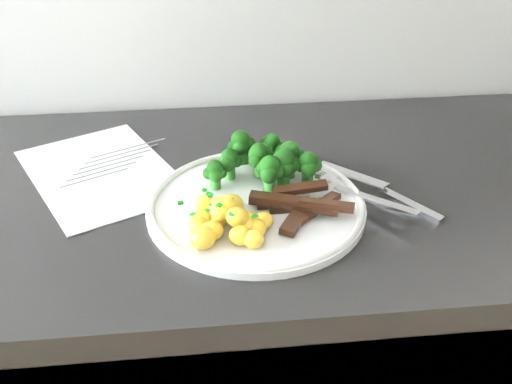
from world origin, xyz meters
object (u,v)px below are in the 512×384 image
at_px(plate, 256,205).
at_px(fork, 358,192).
at_px(broccoli, 266,159).
at_px(knife, 393,196).
at_px(potatoes, 228,220).
at_px(counter, 299,384).
at_px(beef_strips, 300,205).
at_px(recipe_paper, 102,172).

xyz_separation_m(plate, fork, (0.14, 0.00, 0.01)).
xyz_separation_m(broccoli, fork, (0.12, -0.06, -0.03)).
bearing_deg(plate, knife, 0.36).
bearing_deg(broccoli, plate, -108.59).
bearing_deg(broccoli, potatoes, -117.76).
distance_m(potatoes, knife, 0.25).
bearing_deg(counter, beef_strips, -109.26).
relative_size(recipe_paper, broccoli, 1.94).
bearing_deg(knife, fork, 179.75).
xyz_separation_m(fork, knife, (0.05, -0.00, -0.01)).
height_order(counter, broccoli, broccoli).
bearing_deg(beef_strips, plate, 155.32).
distance_m(counter, recipe_paper, 0.54).
height_order(broccoli, fork, broccoli).
xyz_separation_m(broccoli, knife, (0.17, -0.06, -0.04)).
relative_size(counter, potatoes, 18.87).
relative_size(recipe_paper, fork, 2.06).
distance_m(counter, potatoes, 0.49).
height_order(counter, fork, fork).
bearing_deg(beef_strips, recipe_paper, 151.38).
height_order(recipe_paper, plate, plate).
height_order(broccoli, potatoes, broccoli).
bearing_deg(plate, broccoli, 71.41).
xyz_separation_m(beef_strips, fork, (0.09, 0.03, -0.00)).
bearing_deg(beef_strips, broccoli, 111.25).
distance_m(broccoli, fork, 0.14).
xyz_separation_m(plate, broccoli, (0.02, 0.06, 0.04)).
bearing_deg(broccoli, beef_strips, -68.75).
height_order(broccoli, beef_strips, broccoli).
bearing_deg(recipe_paper, plate, -29.57).
relative_size(broccoli, knife, 1.01).
bearing_deg(plate, beef_strips, -24.68).
bearing_deg(fork, recipe_paper, 161.13).
relative_size(broccoli, fork, 1.06).
bearing_deg(beef_strips, potatoes, -162.54).
distance_m(recipe_paper, knife, 0.44).
relative_size(fork, knife, 0.95).
bearing_deg(plate, recipe_paper, 150.43).
relative_size(plate, knife, 1.78).
height_order(plate, knife, knife).
distance_m(recipe_paper, broccoli, 0.26).
bearing_deg(beef_strips, counter, 70.74).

